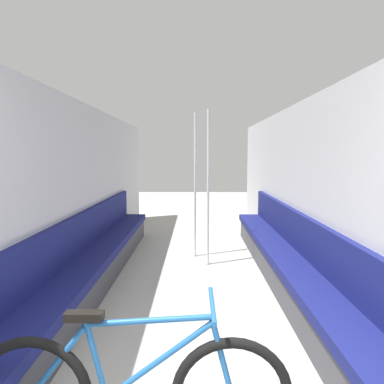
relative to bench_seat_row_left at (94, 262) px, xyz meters
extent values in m
cube|color=#B2B2B7|center=(-0.24, -0.08, 0.83)|extent=(0.10, 10.00, 2.25)
cube|color=#B2B2B7|center=(2.58, -0.08, 0.83)|extent=(0.10, 10.00, 2.25)
cube|color=#3D3D42|center=(0.03, 0.00, -0.13)|extent=(0.37, 5.69, 0.33)
cube|color=navy|center=(0.03, 0.00, 0.09)|extent=(0.44, 5.69, 0.10)
cube|color=navy|center=(-0.15, 0.00, 0.37)|extent=(0.07, 5.69, 0.46)
cube|color=#3D3D42|center=(2.31, 0.00, -0.13)|extent=(0.37, 5.69, 0.33)
cube|color=navy|center=(2.31, 0.00, 0.09)|extent=(0.44, 5.69, 0.10)
cube|color=navy|center=(2.50, 0.00, 0.37)|extent=(0.07, 5.69, 0.46)
cylinder|color=#1E5693|center=(0.51, -2.57, 0.22)|extent=(0.32, 0.03, 0.39)
cylinder|color=#1E5693|center=(0.71, -2.57, 0.24)|extent=(0.14, 0.03, 0.46)
cylinder|color=#1E5693|center=(1.04, -2.57, 0.22)|extent=(0.58, 0.03, 0.44)
cylinder|color=#1E5693|center=(0.99, -2.57, 0.44)|extent=(0.67, 0.03, 0.08)
cylinder|color=#1E5693|center=(1.37, -2.57, 0.24)|extent=(0.14, 0.03, 0.43)
cube|color=black|center=(0.66, -2.57, 0.47)|extent=(0.20, 0.07, 0.04)
cylinder|color=#1E5693|center=(1.32, -2.57, 0.53)|extent=(0.02, 0.46, 0.02)
cylinder|color=gray|center=(1.41, 0.91, -0.29)|extent=(0.08, 0.08, 0.01)
cylinder|color=silver|center=(1.41, 0.91, 0.82)|extent=(0.04, 0.04, 2.23)
cylinder|color=gray|center=(1.23, 1.35, -0.29)|extent=(0.08, 0.08, 0.01)
cylinder|color=silver|center=(1.23, 1.35, 0.82)|extent=(0.04, 0.04, 2.23)
camera|label=1|loc=(1.23, -4.43, 1.30)|focal=35.00mm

